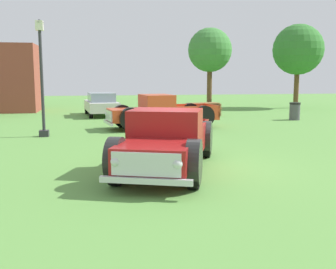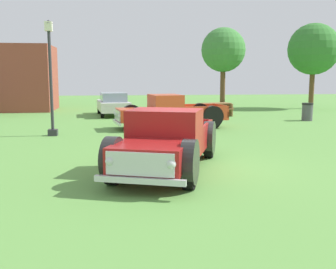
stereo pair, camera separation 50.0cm
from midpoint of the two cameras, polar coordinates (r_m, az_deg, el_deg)
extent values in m
plane|color=#5B9342|center=(10.83, 1.80, -4.45)|extent=(80.00, 80.00, 0.00)
cube|color=maroon|center=(8.67, -3.62, -3.14)|extent=(1.98, 1.97, 0.56)
cube|color=silver|center=(7.92, -4.95, -4.25)|extent=(1.34, 0.53, 0.47)
sphere|color=silver|center=(7.80, -0.47, -4.20)|extent=(0.20, 0.20, 0.20)
sphere|color=silver|center=(8.11, -9.18, -3.83)|extent=(0.20, 0.20, 0.20)
cube|color=maroon|center=(9.99, -1.73, 0.18)|extent=(2.06, 1.83, 1.18)
cube|color=#8C9EA8|center=(9.35, -2.50, 1.22)|extent=(1.41, 0.53, 0.52)
cube|color=maroon|center=(11.77, -0.03, -1.23)|extent=(2.33, 2.60, 0.10)
cube|color=maroon|center=(11.60, 3.94, 0.28)|extent=(0.80, 2.05, 0.56)
cube|color=maroon|center=(11.88, -3.90, 0.47)|extent=(0.80, 2.05, 0.56)
cube|color=maroon|center=(12.73, 0.77, 1.01)|extent=(1.64, 0.65, 0.56)
cylinder|color=black|center=(8.57, 2.02, -5.19)|extent=(0.47, 0.81, 0.78)
cylinder|color=#B7B7BC|center=(8.57, 2.08, -5.19)|extent=(0.34, 0.38, 0.31)
cylinder|color=black|center=(8.53, 2.02, -3.90)|extent=(0.60, 1.02, 0.98)
cylinder|color=black|center=(8.96, -8.98, -4.69)|extent=(0.47, 0.81, 0.78)
cylinder|color=#B7B7BC|center=(8.96, -9.04, -4.69)|extent=(0.34, 0.38, 0.31)
cylinder|color=black|center=(8.92, -9.01, -3.46)|extent=(0.60, 1.02, 0.98)
cylinder|color=black|center=(11.91, 4.26, -1.38)|extent=(0.47, 0.81, 0.78)
cylinder|color=#B7B7BC|center=(11.91, 4.31, -1.39)|extent=(0.34, 0.38, 0.31)
cylinder|color=black|center=(11.88, 4.27, -0.45)|extent=(0.60, 1.02, 0.98)
cylinder|color=black|center=(12.19, -3.80, -1.15)|extent=(0.47, 0.81, 0.78)
cylinder|color=#B7B7BC|center=(12.20, -3.85, -1.15)|extent=(0.34, 0.38, 0.31)
cylinder|color=black|center=(12.16, -3.81, -0.24)|extent=(0.60, 1.02, 0.98)
cube|color=silver|center=(7.96, -4.99, -6.57)|extent=(1.79, 0.72, 0.12)
cube|color=#D14723|center=(18.06, -6.72, 2.75)|extent=(1.73, 1.75, 0.56)
cube|color=silver|center=(17.91, -9.15, 2.66)|extent=(0.27, 1.37, 0.47)
sphere|color=silver|center=(17.31, -8.75, 2.57)|extent=(0.20, 0.20, 0.20)
sphere|color=silver|center=(18.52, -9.41, 2.92)|extent=(0.20, 0.20, 0.20)
cube|color=#D14723|center=(18.37, -2.41, 3.85)|extent=(1.56, 1.87, 1.16)
cube|color=#8C9EA8|center=(18.19, -4.28, 4.59)|extent=(0.26, 1.45, 0.51)
cube|color=#D14723|center=(18.97, 2.59, 2.38)|extent=(2.36, 1.99, 0.10)
cube|color=#D14723|center=(18.19, 3.52, 3.16)|extent=(2.11, 0.41, 0.56)
cube|color=#D14723|center=(19.69, 1.75, 3.56)|extent=(2.11, 0.41, 0.56)
cube|color=#D14723|center=(19.33, 5.42, 3.44)|extent=(0.34, 1.68, 0.56)
cylinder|color=black|center=(17.26, -6.12, 1.58)|extent=(0.79, 0.34, 0.77)
cylinder|color=#B7B7BC|center=(17.25, -6.11, 1.58)|extent=(0.34, 0.29, 0.31)
cylinder|color=black|center=(17.24, -6.12, 2.22)|extent=(1.00, 0.43, 0.97)
cylinder|color=black|center=(18.91, -7.24, 2.15)|extent=(0.79, 0.34, 0.77)
cylinder|color=#B7B7BC|center=(18.92, -7.24, 2.15)|extent=(0.34, 0.29, 0.31)
cylinder|color=black|center=(18.89, -7.25, 2.73)|extent=(1.00, 0.43, 0.97)
cylinder|color=black|center=(18.29, 4.29, 1.98)|extent=(0.79, 0.34, 0.77)
cylinder|color=#B7B7BC|center=(18.28, 4.30, 1.98)|extent=(0.34, 0.29, 0.31)
cylinder|color=black|center=(18.27, 4.30, 2.59)|extent=(1.00, 0.43, 0.97)
cylinder|color=black|center=(19.85, 2.39, 2.50)|extent=(0.79, 0.34, 0.77)
cylinder|color=#B7B7BC|center=(19.86, 2.37, 2.50)|extent=(0.34, 0.29, 0.31)
cylinder|color=black|center=(19.83, 2.39, 3.05)|extent=(1.00, 0.43, 0.97)
cube|color=silver|center=(17.94, -9.26, 1.65)|extent=(0.38, 1.84, 0.12)
cube|color=silver|center=(24.74, -10.00, 3.99)|extent=(2.15, 4.32, 0.57)
cube|color=#7F939E|center=(24.57, -10.00, 5.23)|extent=(1.68, 2.47, 0.52)
cylinder|color=black|center=(26.10, -11.98, 3.53)|extent=(0.26, 0.62, 0.60)
cylinder|color=black|center=(26.25, -8.68, 3.64)|extent=(0.26, 0.62, 0.60)
cylinder|color=black|center=(23.29, -11.46, 2.99)|extent=(0.26, 0.62, 0.60)
cylinder|color=black|center=(23.46, -7.77, 3.12)|extent=(0.26, 0.62, 0.60)
cube|color=#2D2D33|center=(16.81, -17.92, 0.16)|extent=(0.36, 0.36, 0.25)
cylinder|color=#2D2D33|center=(16.65, -18.23, 7.17)|extent=(0.12, 0.12, 3.86)
cube|color=#F2EACC|center=(16.76, -18.57, 14.39)|extent=(0.28, 0.28, 0.36)
cone|color=#2D2D33|center=(16.78, -18.60, 15.00)|extent=(0.32, 0.32, 0.14)
cube|color=olive|center=(24.39, 4.44, 4.42)|extent=(1.93, 1.19, 0.06)
cube|color=olive|center=(23.88, 5.09, 3.61)|extent=(1.82, 0.68, 0.05)
cube|color=olive|center=(24.95, 3.80, 3.82)|extent=(1.82, 0.68, 0.05)
cube|color=olive|center=(24.06, 2.73, 3.49)|extent=(0.40, 1.38, 0.75)
cube|color=olive|center=(24.79, 6.07, 3.59)|extent=(0.40, 1.38, 0.75)
cylinder|color=#4C4C51|center=(23.00, 16.88, 3.04)|extent=(0.56, 0.56, 0.85)
cylinder|color=black|center=(22.96, 16.93, 4.22)|extent=(0.59, 0.59, 0.10)
cylinder|color=brown|center=(29.67, 5.39, 6.59)|extent=(0.36, 0.36, 3.05)
sphere|color=#3D7F38|center=(29.72, 5.46, 11.81)|extent=(3.15, 3.15, 3.15)
cylinder|color=brown|center=(31.63, 17.24, 6.24)|extent=(0.36, 0.36, 2.92)
sphere|color=#33752D|center=(31.67, 17.47, 11.39)|extent=(3.69, 3.69, 3.69)
camera|label=1|loc=(0.25, -91.39, -0.20)|focal=43.13mm
camera|label=2|loc=(0.25, 88.61, 0.20)|focal=43.13mm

